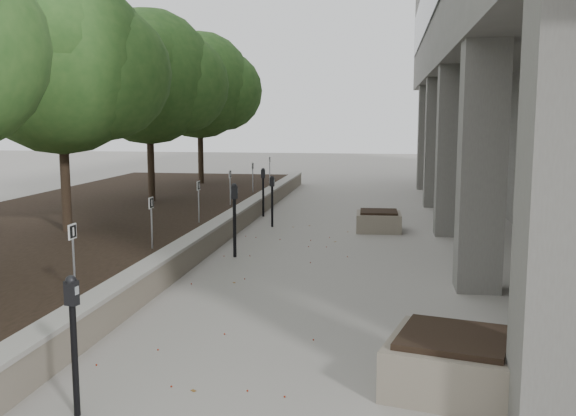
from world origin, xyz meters
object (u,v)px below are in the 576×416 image
Objects in this scene: crabapple_tree_4 at (149,106)px; parking_meter_5 at (263,192)px; planter_front at (453,362)px; planter_back at (379,221)px; crabapple_tree_3 at (62,102)px; parking_meter_2 at (74,346)px; parking_meter_3 at (234,220)px; parking_meter_4 at (272,201)px; crabapple_tree_5 at (200,108)px.

parking_meter_5 is at bearing 2.14° from crabapple_tree_4.
planter_front is (7.43, -11.10, -2.82)m from crabapple_tree_4.
planter_back is at bearing -14.78° from crabapple_tree_4.
planter_front is (7.43, -6.10, -2.82)m from crabapple_tree_3.
parking_meter_2 is at bearing -162.23° from planter_front.
parking_meter_3 reaches higher than planter_back.
planter_front is at bearing -78.54° from parking_meter_3.
parking_meter_5 is (3.25, 5.12, -2.43)m from crabapple_tree_3.
crabapple_tree_3 is 6.53m from parking_meter_5.
parking_meter_5 is at bearing 57.60° from crabapple_tree_3.
parking_meter_2 is 3.78m from planter_front.
parking_meter_5 is at bearing 73.96° from parking_meter_3.
crabapple_tree_4 is 5.01× the size of planter_back.
crabapple_tree_3 is at bearing -132.88° from parking_meter_4.
planter_front is at bearing -39.40° from crabapple_tree_3.
crabapple_tree_5 is 3.94× the size of parking_meter_5.
planter_back is at bearing -45.86° from crabapple_tree_5.
parking_meter_3 is 1.38× the size of planter_back.
parking_meter_5 reaches higher than planter_front.
crabapple_tree_5 is at bearing 114.76° from planter_front.
parking_meter_2 reaches higher than planter_back.
planter_back is at bearing 26.70° from crabapple_tree_3.
crabapple_tree_5 is at bearing 134.14° from planter_back.
crabapple_tree_5 is (0.00, 10.00, 0.00)m from crabapple_tree_3.
planter_front is (4.18, -11.22, -0.39)m from parking_meter_5.
parking_meter_4 is at bearing 176.31° from planter_back.
crabapple_tree_4 is 4.06m from parking_meter_5.
planter_back is (3.27, -1.84, -0.44)m from parking_meter_5.
planter_back is (6.52, -1.72, -2.87)m from crabapple_tree_4.
parking_meter_2 reaches higher than parking_meter_4.
crabapple_tree_5 is at bearing 90.00° from crabapple_tree_4.
crabapple_tree_3 reaches higher than parking_meter_4.
crabapple_tree_5 reaches higher than parking_meter_2.
crabapple_tree_4 is 4.11× the size of parking_meter_4.
crabapple_tree_5 is 6.35m from parking_meter_5.
crabapple_tree_4 is at bearing 165.22° from planter_back.
crabapple_tree_5 is at bearing 112.98° from parking_meter_2.
parking_meter_2 reaches higher than planter_front.
crabapple_tree_4 is 3.94× the size of parking_meter_5.
parking_meter_3 is (-0.15, 7.04, 0.07)m from parking_meter_2.
crabapple_tree_3 is 5.70m from parking_meter_4.
parking_meter_3 is at bearing 101.62° from parking_meter_2.
parking_meter_2 is (3.85, -7.25, -2.44)m from crabapple_tree_3.
crabapple_tree_3 is 4.25× the size of planter_front.
crabapple_tree_5 is 17.96m from planter_front.
parking_meter_2 is 1.26× the size of planter_back.
crabapple_tree_5 reaches higher than parking_meter_5.
planter_back is (6.52, 3.28, -2.87)m from crabapple_tree_3.
parking_meter_3 is 6.99m from planter_front.
parking_meter_3 is 1.09× the size of parking_meter_5.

